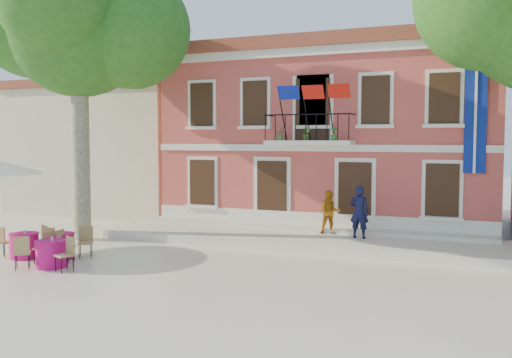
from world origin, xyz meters
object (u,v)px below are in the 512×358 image
object	(u,v)px
pedestrian_orange	(330,212)
cafe_table_2	(24,245)
cafe_table_1	(60,244)
pedestrian_navy	(359,212)
plane_tree_west	(78,24)
cafe_table_0	(51,252)

from	to	relation	value
pedestrian_orange	cafe_table_2	bearing A→B (deg)	-161.47
cafe_table_1	pedestrian_navy	bearing A→B (deg)	33.73
pedestrian_orange	cafe_table_1	bearing A→B (deg)	-159.35
pedestrian_orange	cafe_table_1	world-z (taller)	pedestrian_orange
pedestrian_orange	cafe_table_2	distance (m)	10.02
plane_tree_west	pedestrian_orange	xyz separation A→B (m)	(8.44, 2.81, -6.63)
pedestrian_orange	cafe_table_2	size ratio (longest dim) A/B	0.79
pedestrian_orange	cafe_table_2	xyz separation A→B (m)	(-7.89, -6.14, -0.65)
pedestrian_navy	cafe_table_2	world-z (taller)	pedestrian_navy
cafe_table_0	cafe_table_1	xyz separation A→B (m)	(-0.63, 1.06, 0.00)
pedestrian_navy	cafe_table_0	xyz separation A→B (m)	(-7.36, -6.39, -0.76)
plane_tree_west	cafe_table_1	xyz separation A→B (m)	(1.58, -2.95, -7.27)
plane_tree_west	cafe_table_2	distance (m)	8.02
pedestrian_orange	cafe_table_0	bearing A→B (deg)	-151.78
cafe_table_1	cafe_table_2	distance (m)	1.11
pedestrian_navy	cafe_table_1	world-z (taller)	pedestrian_navy
pedestrian_navy	cafe_table_2	size ratio (longest dim) A/B	0.91
pedestrian_navy	pedestrian_orange	size ratio (longest dim) A/B	1.16
cafe_table_0	cafe_table_1	bearing A→B (deg)	120.50
cafe_table_0	pedestrian_navy	bearing A→B (deg)	40.98
plane_tree_west	cafe_table_2	bearing A→B (deg)	-80.69
cafe_table_2	cafe_table_1	bearing A→B (deg)	20.49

